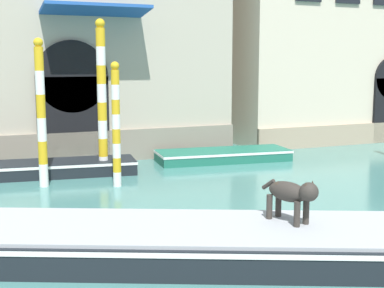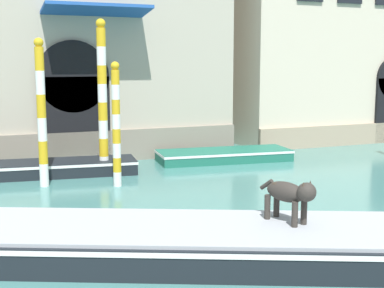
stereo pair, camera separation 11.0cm
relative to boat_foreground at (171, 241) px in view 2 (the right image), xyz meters
The scene contains 7 objects.
boat_foreground is the anchor object (origin of this frame).
dog_on_deck 2.21m from the boat_foreground, 17.26° to the right, with size 0.59×1.17×0.80m.
boat_moored_near_palazzo 8.02m from the boat_foreground, 100.69° to the left, with size 6.15×2.18×0.42m.
boat_moored_far 9.34m from the boat_foreground, 58.99° to the left, with size 4.70×2.04×0.39m.
mooring_pole_0 6.76m from the boat_foreground, 102.22° to the left, with size 0.25×0.25×4.00m.
mooring_pole_2 7.71m from the boat_foreground, 86.08° to the left, with size 0.29×0.29×4.62m.
mooring_pole_3 5.85m from the boat_foreground, 85.21° to the left, with size 0.23×0.23×3.38m.
Camera 2 is at (0.39, -1.54, 3.34)m, focal length 50.00 mm.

